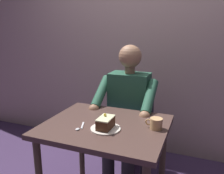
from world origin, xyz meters
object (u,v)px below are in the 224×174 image
object	(u,v)px
coffee_cup	(156,123)
dessert_spoon	(80,127)
chair	(132,123)
seated_person	(127,113)
cake_slice	(106,123)
dining_table	(106,138)

from	to	relation	value
coffee_cup	dessert_spoon	world-z (taller)	coffee_cup
chair	seated_person	world-z (taller)	seated_person
chair	dessert_spoon	xyz separation A→B (m)	(0.14, 0.79, 0.26)
chair	dessert_spoon	world-z (taller)	chair
chair	seated_person	size ratio (longest dim) A/B	0.71
coffee_cup	cake_slice	bearing A→B (deg)	22.94
coffee_cup	dining_table	bearing A→B (deg)	8.55
dessert_spoon	coffee_cup	bearing A→B (deg)	-159.88
cake_slice	coffee_cup	bearing A→B (deg)	-157.06
cake_slice	dessert_spoon	size ratio (longest dim) A/B	1.01
chair	coffee_cup	world-z (taller)	chair
seated_person	coffee_cup	size ratio (longest dim) A/B	10.79
dining_table	coffee_cup	distance (m)	0.38
cake_slice	coffee_cup	distance (m)	0.34
cake_slice	chair	bearing A→B (deg)	-87.26
cake_slice	dessert_spoon	world-z (taller)	cake_slice
dining_table	chair	distance (m)	0.68
seated_person	chair	bearing A→B (deg)	-90.00
dining_table	cake_slice	xyz separation A→B (m)	(-0.04, 0.08, 0.16)
seated_person	cake_slice	xyz separation A→B (m)	(-0.04, 0.57, 0.14)
dining_table	cake_slice	size ratio (longest dim) A/B	6.06
seated_person	dessert_spoon	bearing A→B (deg)	77.46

